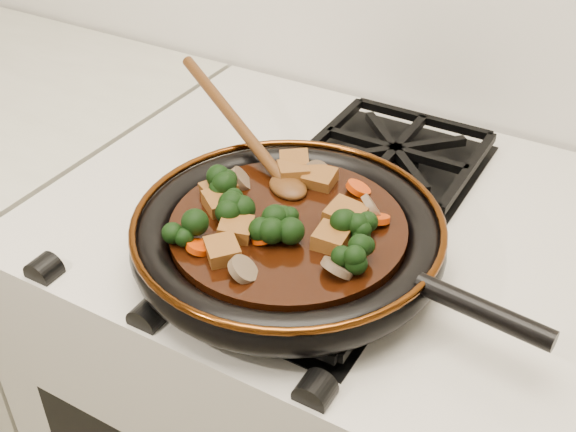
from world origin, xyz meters
The scene contains 30 objects.
burner_grate_front centered at (0.00, 1.55, 0.91)m, with size 0.23×0.23×0.03m, color black, non-canonical shape.
burner_grate_back centered at (0.00, 1.83, 0.91)m, with size 0.23×0.23×0.03m, color black, non-canonical shape.
skillet centered at (-0.02, 1.56, 0.94)m, with size 0.48×0.35×0.05m.
braising_sauce centered at (-0.02, 1.56, 0.95)m, with size 0.27×0.27×0.02m, color black.
tofu_cube_0 centered at (-0.10, 1.55, 0.97)m, with size 0.04×0.04×0.02m, color brown.
tofu_cube_1 centered at (0.04, 1.56, 0.97)m, with size 0.04×0.03×0.02m, color brown.
tofu_cube_2 centered at (-0.12, 1.57, 0.97)m, with size 0.04×0.04×0.02m, color brown.
tofu_cube_3 centered at (-0.06, 1.52, 0.97)m, with size 0.04×0.03×0.02m, color brown.
tofu_cube_4 centered at (0.03, 1.60, 0.97)m, with size 0.04×0.04×0.02m, color brown.
tofu_cube_5 centered at (-0.03, 1.65, 0.97)m, with size 0.04×0.03×0.02m, color brown.
tofu_cube_6 centered at (-0.06, 1.65, 0.97)m, with size 0.04×0.04×0.02m, color brown.
tofu_cube_7 centered at (-0.07, 1.67, 0.97)m, with size 0.04×0.04×0.02m, color brown.
tofu_cube_8 centered at (-0.05, 1.48, 0.97)m, with size 0.04×0.03×0.02m, color brown.
broccoli_floret_0 centered at (-0.01, 1.55, 0.97)m, with size 0.06×0.06×0.05m, color black, non-canonical shape.
broccoli_floret_1 centered at (-0.12, 1.57, 0.97)m, with size 0.06×0.06×0.05m, color black, non-canonical shape.
broccoli_floret_2 centered at (-0.08, 1.54, 0.97)m, with size 0.06×0.06×0.05m, color black, non-canonical shape.
broccoli_floret_3 centered at (-0.10, 1.48, 0.97)m, with size 0.06×0.06×0.05m, color black, non-canonical shape.
broccoli_floret_4 centered at (0.06, 1.58, 0.97)m, with size 0.06×0.06×0.05m, color black, non-canonical shape.
broccoli_floret_5 centered at (-0.02, 1.54, 0.97)m, with size 0.06×0.06×0.05m, color black, non-canonical shape.
broccoli_floret_6 centered at (0.08, 1.54, 0.97)m, with size 0.05×0.05×0.05m, color black, non-canonical shape.
carrot_coin_0 centered at (-0.03, 1.52, 0.96)m, with size 0.03×0.03×0.01m, color #BD3305.
carrot_coin_1 centered at (-0.08, 1.48, 0.96)m, with size 0.03×0.03×0.01m, color #BD3305.
carrot_coin_2 centered at (0.02, 1.66, 0.96)m, with size 0.03×0.03×0.01m, color #BD3305.
carrot_coin_3 centered at (0.07, 1.62, 0.96)m, with size 0.03×0.03×0.01m, color #BD3305.
mushroom_slice_0 centered at (-0.01, 1.47, 0.97)m, with size 0.03×0.03×0.01m, color brown.
mushroom_slice_1 centered at (-0.03, 1.66, 0.97)m, with size 0.03×0.03×0.01m, color brown.
mushroom_slice_2 centered at (0.05, 1.63, 0.97)m, with size 0.03×0.03×0.01m, color brown.
mushroom_slice_3 centered at (0.07, 1.52, 0.97)m, with size 0.04×0.04×0.01m, color brown.
mushroom_slice_4 centered at (-0.11, 1.61, 0.97)m, with size 0.03×0.03×0.01m, color brown.
wooden_spoon centered at (-0.12, 1.66, 0.98)m, with size 0.16×0.10×0.27m.
Camera 1 is at (0.30, 1.01, 1.44)m, focal length 45.00 mm.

